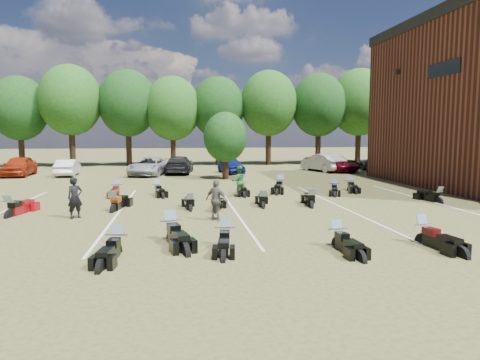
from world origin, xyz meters
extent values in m
plane|color=brown|center=(0.00, 0.00, 0.00)|extent=(160.00, 160.00, 0.00)
imported|color=maroon|center=(-17.92, 20.03, 0.79)|extent=(2.13, 4.75, 1.59)
imported|color=silver|center=(-14.14, 19.55, 0.66)|extent=(1.62, 4.07, 1.32)
imported|color=#92949A|center=(-7.82, 19.17, 0.73)|extent=(3.43, 5.63, 1.46)
imported|color=black|center=(-5.37, 20.32, 0.73)|extent=(2.62, 5.26, 1.47)
imported|color=#0C1658|center=(-1.04, 20.02, 0.66)|extent=(2.26, 4.12, 1.33)
imported|color=#A5A5A0|center=(7.19, 20.48, 0.79)|extent=(2.98, 5.05, 1.57)
imported|color=#590516|center=(7.98, 20.49, 0.78)|extent=(4.44, 6.16, 1.56)
imported|color=#38383D|center=(12.52, 20.07, 0.72)|extent=(3.49, 5.36, 1.44)
imported|color=black|center=(-9.52, 1.82, 0.83)|extent=(0.72, 0.66, 1.66)
imported|color=#246027|center=(-2.24, 6.76, 0.83)|extent=(0.92, 0.78, 1.66)
imported|color=#59564D|center=(-3.97, 0.62, 0.81)|extent=(0.99, 0.91, 1.62)
cube|color=black|center=(9.35, 12.00, 7.50)|extent=(0.30, 0.40, 0.30)
cube|color=black|center=(9.47, 7.00, 7.00)|extent=(0.06, 3.00, 0.80)
cylinder|color=black|center=(-21.00, 29.00, 2.04)|extent=(0.58, 0.58, 4.08)
ellipsoid|color=#1E4C19|center=(-21.00, 29.00, 6.33)|extent=(6.00, 6.00, 6.90)
cylinder|color=black|center=(-16.00, 29.00, 2.04)|extent=(0.58, 0.58, 4.08)
ellipsoid|color=#1E4C19|center=(-16.00, 29.00, 6.33)|extent=(6.00, 6.00, 6.90)
cylinder|color=black|center=(-11.00, 29.00, 2.04)|extent=(0.57, 0.58, 4.08)
ellipsoid|color=#1E4C19|center=(-11.00, 29.00, 6.33)|extent=(6.00, 6.00, 6.90)
cylinder|color=black|center=(-6.00, 29.00, 2.04)|extent=(0.57, 0.58, 4.08)
ellipsoid|color=#1E4C19|center=(-6.00, 29.00, 6.33)|extent=(6.00, 6.00, 6.90)
cylinder|color=black|center=(-1.00, 29.00, 2.04)|extent=(0.58, 0.58, 4.08)
ellipsoid|color=#1E4C19|center=(-1.00, 29.00, 6.33)|extent=(6.00, 6.00, 6.90)
cylinder|color=black|center=(4.00, 29.00, 2.04)|extent=(0.57, 0.58, 4.08)
ellipsoid|color=#1E4C19|center=(4.00, 29.00, 6.33)|extent=(6.00, 6.00, 6.90)
cylinder|color=black|center=(9.00, 29.00, 2.04)|extent=(0.57, 0.58, 4.08)
ellipsoid|color=#1E4C19|center=(9.00, 29.00, 6.33)|extent=(6.00, 6.00, 6.90)
cylinder|color=black|center=(14.00, 29.00, 2.04)|extent=(0.57, 0.58, 4.08)
ellipsoid|color=#1E4C19|center=(14.00, 29.00, 6.33)|extent=(6.00, 6.00, 6.90)
cylinder|color=black|center=(19.00, 29.00, 2.04)|extent=(0.58, 0.58, 4.08)
ellipsoid|color=#1E4C19|center=(19.00, 29.00, 6.33)|extent=(6.00, 6.00, 6.90)
cylinder|color=black|center=(24.00, 29.00, 2.04)|extent=(0.58, 0.58, 4.08)
ellipsoid|color=#1E4C19|center=(24.00, 29.00, 6.33)|extent=(6.00, 6.00, 6.90)
cylinder|color=black|center=(-2.00, 15.50, 0.95)|extent=(0.24, 0.24, 1.90)
sphere|color=#1E4C19|center=(-2.00, 15.50, 3.10)|extent=(3.20, 3.20, 3.20)
cube|color=silver|center=(-8.00, 3.00, 0.01)|extent=(0.10, 14.00, 0.01)
cube|color=silver|center=(-3.00, 3.00, 0.01)|extent=(0.10, 14.00, 0.01)
cube|color=silver|center=(2.00, 3.00, 0.01)|extent=(0.10, 14.00, 0.01)
cube|color=silver|center=(7.00, 3.00, 0.01)|extent=(0.10, 14.00, 0.01)
camera|label=1|loc=(-5.38, -15.79, 3.42)|focal=32.00mm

